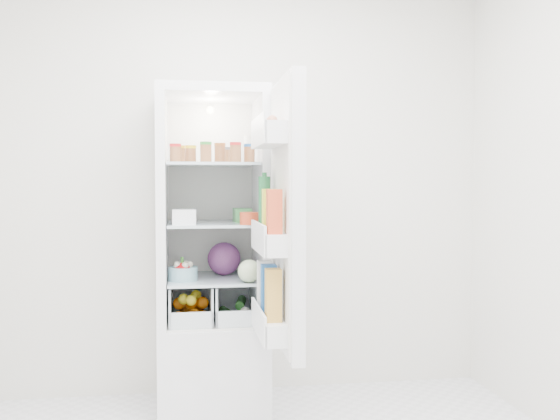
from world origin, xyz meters
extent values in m
cube|color=silver|center=(0.00, 1.50, 1.30)|extent=(3.00, 0.02, 2.60)
cube|color=silver|center=(0.00, -1.50, 1.30)|extent=(3.00, 0.02, 2.60)
cube|color=silver|center=(-0.20, 1.21, 0.25)|extent=(0.60, 0.60, 0.50)
cube|color=silver|center=(-0.20, 1.21, 1.77)|extent=(0.60, 0.60, 0.05)
cube|color=silver|center=(-0.20, 1.49, 1.12)|extent=(0.60, 0.05, 1.25)
cube|color=silver|center=(-0.47, 1.21, 1.12)|extent=(0.05, 0.60, 1.25)
cube|color=silver|center=(0.07, 1.21, 1.12)|extent=(0.05, 0.60, 1.25)
cube|color=white|center=(-0.20, 1.46, 1.12)|extent=(0.50, 0.01, 1.25)
sphere|color=white|center=(-0.20, 1.42, 1.71)|extent=(0.05, 0.05, 0.05)
cube|color=silver|center=(-0.20, 1.19, 0.74)|extent=(0.49, 0.53, 0.01)
cube|color=silver|center=(-0.20, 1.19, 1.05)|extent=(0.49, 0.53, 0.02)
cube|color=silver|center=(-0.20, 1.19, 1.38)|extent=(0.49, 0.53, 0.02)
cylinder|color=#B21919|center=(-0.40, 1.05, 1.43)|extent=(0.06, 0.06, 0.08)
cylinder|color=gold|center=(-0.32, 1.10, 1.43)|extent=(0.06, 0.06, 0.08)
cylinder|color=#267226|center=(-0.24, 1.02, 1.43)|extent=(0.06, 0.06, 0.08)
cylinder|color=brown|center=(-0.16, 1.12, 1.43)|extent=(0.06, 0.06, 0.08)
cylinder|color=#B21919|center=(-0.08, 1.05, 1.43)|extent=(0.06, 0.06, 0.08)
cylinder|color=#194C8C|center=(0.00, 1.10, 1.43)|extent=(0.06, 0.06, 0.08)
cylinder|color=#BF8C19|center=(-0.36, 1.28, 1.43)|extent=(0.06, 0.06, 0.08)
cylinder|color=#4C4C4C|center=(-0.12, 1.30, 1.43)|extent=(0.06, 0.06, 0.08)
cylinder|color=silver|center=(0.01, 1.32, 1.47)|extent=(0.06, 0.06, 0.16)
cube|color=white|center=(-0.36, 1.05, 1.10)|extent=(0.12, 0.12, 0.08)
cylinder|color=#B9391B|center=(-0.02, 0.96, 1.09)|extent=(0.12, 0.12, 0.07)
cube|color=#44974D|center=(-0.03, 1.21, 1.10)|extent=(0.10, 0.14, 0.08)
sphere|color=#481B51|center=(-0.13, 1.27, 0.84)|extent=(0.19, 0.19, 0.19)
sphere|color=#B70B10|center=(-0.37, 1.08, 0.80)|extent=(0.10, 0.10, 0.10)
cylinder|color=#84B8C6|center=(-0.36, 1.10, 0.78)|extent=(0.19, 0.19, 0.07)
sphere|color=#B4CA97|center=(-0.02, 0.97, 0.81)|extent=(0.12, 0.12, 0.12)
sphere|color=orange|center=(-0.39, 1.06, 0.55)|extent=(0.07, 0.07, 0.07)
sphere|color=orange|center=(-0.32, 1.06, 0.55)|extent=(0.07, 0.07, 0.07)
sphere|color=orange|center=(-0.26, 1.06, 0.55)|extent=(0.07, 0.07, 0.07)
sphere|color=orange|center=(-0.39, 1.19, 0.61)|extent=(0.07, 0.07, 0.07)
sphere|color=orange|center=(-0.32, 1.19, 0.61)|extent=(0.07, 0.07, 0.07)
sphere|color=orange|center=(-0.26, 1.19, 0.61)|extent=(0.07, 0.07, 0.07)
sphere|color=orange|center=(-0.35, 1.31, 0.55)|extent=(0.07, 0.07, 0.07)
sphere|color=orange|center=(-0.28, 1.31, 0.55)|extent=(0.07, 0.07, 0.07)
sphere|color=orange|center=(-0.30, 1.12, 0.55)|extent=(0.07, 0.07, 0.07)
sphere|color=yellow|center=(-0.36, 1.12, 0.64)|extent=(0.06, 0.06, 0.06)
sphere|color=yellow|center=(-0.29, 1.24, 0.64)|extent=(0.06, 0.06, 0.06)
sphere|color=yellow|center=(-0.32, 1.08, 0.64)|extent=(0.06, 0.06, 0.06)
cylinder|color=#184717|center=(-0.12, 1.19, 0.54)|extent=(0.09, 0.21, 0.05)
cylinder|color=#184717|center=(-0.04, 1.24, 0.59)|extent=(0.08, 0.21, 0.05)
sphere|color=white|center=(-0.08, 1.06, 0.54)|extent=(0.05, 0.05, 0.05)
sphere|color=white|center=(-0.03, 1.08, 0.57)|extent=(0.05, 0.05, 0.05)
cube|color=silver|center=(0.13, 0.61, 1.12)|extent=(0.06, 0.60, 1.30)
cube|color=white|center=(0.10, 0.61, 1.12)|extent=(0.01, 0.56, 1.26)
cube|color=white|center=(0.05, 0.61, 1.50)|extent=(0.11, 0.50, 0.10)
cube|color=white|center=(0.05, 0.61, 1.00)|extent=(0.11, 0.50, 0.10)
cube|color=white|center=(0.05, 0.61, 0.60)|extent=(0.11, 0.50, 0.10)
sphere|color=#975B44|center=(0.04, 0.49, 1.56)|extent=(0.05, 0.05, 0.05)
sphere|color=#975B44|center=(0.04, 0.57, 1.56)|extent=(0.05, 0.05, 0.05)
sphere|color=#975B44|center=(0.04, 0.65, 1.56)|extent=(0.05, 0.05, 0.05)
cylinder|color=#1A5B2F|center=(0.04, 0.76, 1.18)|extent=(0.06, 0.06, 0.26)
cube|color=#FBF537|center=(0.04, 0.58, 1.15)|extent=(0.07, 0.07, 0.20)
cube|color=#E64D28|center=(0.04, 0.43, 1.15)|extent=(0.07, 0.07, 0.20)
cube|color=white|center=(0.04, 0.76, 0.77)|extent=(0.07, 0.07, 0.24)
cube|color=#2362B2|center=(0.04, 0.61, 0.77)|extent=(0.07, 0.07, 0.24)
cube|color=gold|center=(0.04, 0.46, 0.77)|extent=(0.07, 0.07, 0.24)
camera|label=1|loc=(-0.35, -2.31, 1.28)|focal=40.00mm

